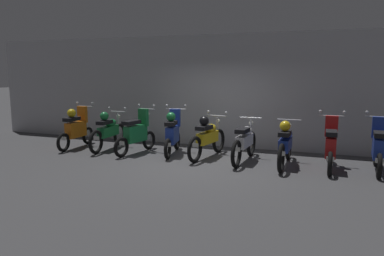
# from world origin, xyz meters

# --- Properties ---
(ground_plane) EXTENTS (80.00, 80.00, 0.00)m
(ground_plane) POSITION_xyz_m (0.00, 0.00, 0.00)
(ground_plane) COLOR #424244
(back_wall) EXTENTS (16.00, 0.30, 3.24)m
(back_wall) POSITION_xyz_m (0.00, 2.39, 1.62)
(back_wall) COLOR #ADADB2
(back_wall) RESTS_ON ground
(motorbike_slot_0) EXTENTS (0.59, 1.68, 1.29)m
(motorbike_slot_0) POSITION_xyz_m (-3.91, 0.65, 0.57)
(motorbike_slot_0) COLOR black
(motorbike_slot_0) RESTS_ON ground
(motorbike_slot_1) EXTENTS (0.59, 1.95, 1.15)m
(motorbike_slot_1) POSITION_xyz_m (-2.93, 0.79, 0.53)
(motorbike_slot_1) COLOR black
(motorbike_slot_1) RESTS_ON ground
(motorbike_slot_2) EXTENTS (0.59, 1.67, 1.29)m
(motorbike_slot_2) POSITION_xyz_m (-1.95, 0.62, 0.53)
(motorbike_slot_2) COLOR black
(motorbike_slot_2) RESTS_ON ground
(motorbike_slot_3) EXTENTS (0.58, 1.67, 1.29)m
(motorbike_slot_3) POSITION_xyz_m (-0.98, 0.83, 0.57)
(motorbike_slot_3) COLOR black
(motorbike_slot_3) RESTS_ON ground
(motorbike_slot_4) EXTENTS (0.60, 1.94, 1.15)m
(motorbike_slot_4) POSITION_xyz_m (0.00, 0.79, 0.53)
(motorbike_slot_4) COLOR black
(motorbike_slot_4) RESTS_ON ground
(motorbike_slot_5) EXTENTS (0.56, 1.95, 1.03)m
(motorbike_slot_5) POSITION_xyz_m (0.98, 0.69, 0.49)
(motorbike_slot_5) COLOR black
(motorbike_slot_5) RESTS_ON ground
(motorbike_slot_6) EXTENTS (0.56, 1.95, 1.08)m
(motorbike_slot_6) POSITION_xyz_m (1.96, 0.59, 0.53)
(motorbike_slot_6) COLOR black
(motorbike_slot_6) RESTS_ON ground
(motorbike_slot_7) EXTENTS (0.59, 1.68, 1.29)m
(motorbike_slot_7) POSITION_xyz_m (2.93, 0.64, 0.53)
(motorbike_slot_7) COLOR black
(motorbike_slot_7) RESTS_ON ground
(motorbike_slot_8) EXTENTS (0.59, 1.68, 1.29)m
(motorbike_slot_8) POSITION_xyz_m (3.91, 0.81, 0.53)
(motorbike_slot_8) COLOR black
(motorbike_slot_8) RESTS_ON ground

